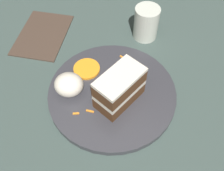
% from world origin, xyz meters
% --- Properties ---
extents(ground_plane, '(6.00, 6.00, 0.00)m').
position_xyz_m(ground_plane, '(0.00, 0.00, 0.00)').
color(ground_plane, '#38332D').
rests_on(ground_plane, ground).
extents(dining_table, '(0.92, 1.15, 0.03)m').
position_xyz_m(dining_table, '(0.00, 0.00, 0.01)').
color(dining_table, '#384742').
rests_on(dining_table, ground).
extents(plate, '(0.31, 0.31, 0.02)m').
position_xyz_m(plate, '(-0.04, 0.00, 0.04)').
color(plate, '#333338').
rests_on(plate, dining_table).
extents(cake_slice, '(0.12, 0.13, 0.09)m').
position_xyz_m(cake_slice, '(-0.05, 0.02, 0.09)').
color(cake_slice, '#4C2D19').
rests_on(cake_slice, plate).
extents(cream_dollop, '(0.07, 0.06, 0.06)m').
position_xyz_m(cream_dollop, '(0.06, 0.01, 0.07)').
color(cream_dollop, silver).
rests_on(cream_dollop, plate).
extents(orange_garnish, '(0.07, 0.07, 0.01)m').
position_xyz_m(orange_garnish, '(0.03, -0.06, 0.05)').
color(orange_garnish, orange).
rests_on(orange_garnish, plate).
extents(carrot_shreds_scatter, '(0.14, 0.19, 0.00)m').
position_xyz_m(carrot_shreds_scatter, '(0.02, -0.01, 0.05)').
color(carrot_shreds_scatter, orange).
rests_on(carrot_shreds_scatter, plate).
extents(drinking_glass, '(0.07, 0.07, 0.09)m').
position_xyz_m(drinking_glass, '(-0.12, -0.22, 0.07)').
color(drinking_glass, beige).
rests_on(drinking_glass, dining_table).
extents(menu_card, '(0.16, 0.21, 0.00)m').
position_xyz_m(menu_card, '(0.18, -0.20, 0.03)').
color(menu_card, '#423328').
rests_on(menu_card, dining_table).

